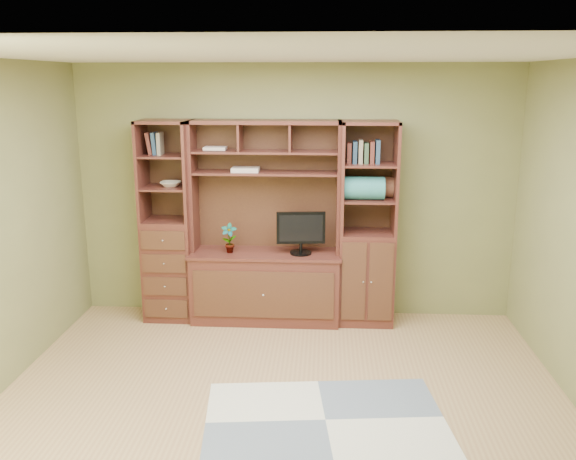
# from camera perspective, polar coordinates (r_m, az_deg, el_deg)

# --- Properties ---
(room) EXTENTS (4.60, 4.10, 2.64)m
(room) POSITION_cam_1_polar(r_m,az_deg,el_deg) (4.35, -0.70, -1.26)
(room) COLOR tan
(room) RESTS_ON ground
(center_hutch) EXTENTS (1.54, 0.53, 2.05)m
(center_hutch) POSITION_cam_1_polar(r_m,az_deg,el_deg) (6.12, -2.16, 0.56)
(center_hutch) COLOR #50231C
(center_hutch) RESTS_ON ground
(left_tower) EXTENTS (0.50, 0.45, 2.05)m
(left_tower) POSITION_cam_1_polar(r_m,az_deg,el_deg) (6.33, -11.16, 0.77)
(left_tower) COLOR #50231C
(left_tower) RESTS_ON ground
(right_tower) EXTENTS (0.55, 0.45, 2.05)m
(right_tower) POSITION_cam_1_polar(r_m,az_deg,el_deg) (6.14, 7.44, 0.51)
(right_tower) COLOR #50231C
(right_tower) RESTS_ON ground
(rug) EXTENTS (1.88, 1.36, 0.01)m
(rug) POSITION_cam_1_polar(r_m,az_deg,el_deg) (4.69, 3.52, -17.35)
(rug) COLOR #A9AEAF
(rug) RESTS_ON ground
(monitor) EXTENTS (0.51, 0.27, 0.59)m
(monitor) POSITION_cam_1_polar(r_m,az_deg,el_deg) (6.06, 1.22, 0.46)
(monitor) COLOR black
(monitor) RESTS_ON center_hutch
(orchid) EXTENTS (0.16, 0.11, 0.30)m
(orchid) POSITION_cam_1_polar(r_m,az_deg,el_deg) (6.17, -5.54, -0.77)
(orchid) COLOR #AF583B
(orchid) RESTS_ON center_hutch
(magazines) EXTENTS (0.27, 0.20, 0.04)m
(magazines) POSITION_cam_1_polar(r_m,az_deg,el_deg) (6.13, -3.99, 5.67)
(magazines) COLOR beige
(magazines) RESTS_ON center_hutch
(bowl) EXTENTS (0.21, 0.21, 0.05)m
(bowl) POSITION_cam_1_polar(r_m,az_deg,el_deg) (6.25, -10.92, 4.25)
(bowl) COLOR silver
(bowl) RESTS_ON left_tower
(blanket_teal) EXTENTS (0.39, 0.23, 0.23)m
(blanket_teal) POSITION_cam_1_polar(r_m,az_deg,el_deg) (6.01, 7.14, 3.91)
(blanket_teal) COLOR teal
(blanket_teal) RESTS_ON right_tower
(blanket_red) EXTENTS (0.37, 0.20, 0.20)m
(blanket_red) POSITION_cam_1_polar(r_m,az_deg,el_deg) (6.15, 8.15, 4.00)
(blanket_red) COLOR brown
(blanket_red) RESTS_ON right_tower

